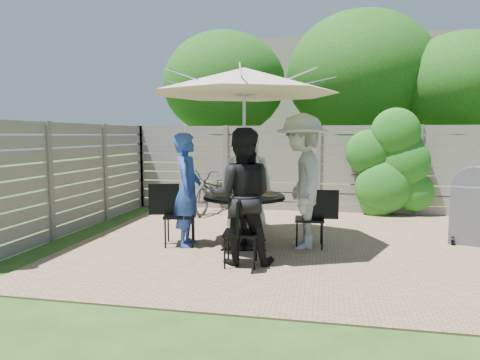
% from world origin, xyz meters
% --- Properties ---
extents(backyard_envelope, '(60.00, 60.00, 5.00)m').
position_xyz_m(backyard_envelope, '(0.09, 10.29, 2.61)').
color(backyard_envelope, '#254916').
rests_on(backyard_envelope, ground).
extents(patio_table, '(1.33, 1.33, 0.77)m').
position_xyz_m(patio_table, '(-1.01, -0.09, 0.54)').
color(patio_table, black).
rests_on(patio_table, ground).
extents(umbrella, '(3.02, 3.02, 2.59)m').
position_xyz_m(umbrella, '(-1.01, -0.09, 2.40)').
color(umbrella, silver).
rests_on(umbrella, ground).
extents(chair_back, '(0.55, 0.75, 0.99)m').
position_xyz_m(chair_back, '(-1.15, 0.87, 0.30)').
color(chair_back, black).
rests_on(chair_back, ground).
extents(person_back, '(0.94, 0.68, 1.78)m').
position_xyz_m(person_back, '(-1.13, 0.74, 0.89)').
color(person_back, silver).
rests_on(person_back, ground).
extents(chair_left, '(0.71, 0.55, 0.93)m').
position_xyz_m(chair_left, '(-1.97, -0.22, 0.28)').
color(chair_left, black).
rests_on(chair_left, ground).
extents(person_left, '(0.48, 0.66, 1.67)m').
position_xyz_m(person_left, '(-1.83, -0.20, 0.84)').
color(person_left, '#2644A8').
rests_on(person_left, ground).
extents(chair_front, '(0.46, 0.65, 0.87)m').
position_xyz_m(chair_front, '(-0.87, -1.04, 0.26)').
color(chair_front, black).
rests_on(chair_front, ground).
extents(person_front, '(0.93, 0.77, 1.73)m').
position_xyz_m(person_front, '(-0.89, -0.91, 0.87)').
color(person_front, black).
rests_on(person_front, ground).
extents(chair_right, '(0.63, 0.43, 0.86)m').
position_xyz_m(chair_right, '(-0.06, 0.05, 0.26)').
color(chair_right, black).
rests_on(chair_right, ground).
extents(person_right, '(0.89, 1.35, 1.95)m').
position_xyz_m(person_right, '(-0.19, 0.03, 0.97)').
color(person_right, '#A8AAA5').
rests_on(person_right, ground).
extents(plate_back, '(0.26, 0.26, 0.06)m').
position_xyz_m(plate_back, '(-1.06, 0.27, 0.79)').
color(plate_back, white).
rests_on(plate_back, patio_table).
extents(plate_left, '(0.26, 0.26, 0.06)m').
position_xyz_m(plate_left, '(-1.37, -0.14, 0.79)').
color(plate_left, white).
rests_on(plate_left, patio_table).
extents(plate_front, '(0.26, 0.26, 0.06)m').
position_xyz_m(plate_front, '(-0.96, -0.44, 0.79)').
color(plate_front, white).
rests_on(plate_front, patio_table).
extents(plate_right, '(0.26, 0.26, 0.06)m').
position_xyz_m(plate_right, '(-0.65, -0.03, 0.79)').
color(plate_right, white).
rests_on(plate_right, patio_table).
extents(glass_back, '(0.07, 0.07, 0.14)m').
position_xyz_m(glass_back, '(-1.15, 0.16, 0.84)').
color(glass_back, silver).
rests_on(glass_back, patio_table).
extents(glass_left, '(0.07, 0.07, 0.14)m').
position_xyz_m(glass_left, '(-1.25, -0.23, 0.84)').
color(glass_left, silver).
rests_on(glass_left, patio_table).
extents(glass_front, '(0.07, 0.07, 0.14)m').
position_xyz_m(glass_front, '(-0.87, -0.33, 0.84)').
color(glass_front, silver).
rests_on(glass_front, patio_table).
extents(glass_right, '(0.07, 0.07, 0.14)m').
position_xyz_m(glass_right, '(-0.77, 0.06, 0.84)').
color(glass_right, silver).
rests_on(glass_right, patio_table).
extents(syrup_jug, '(0.09, 0.09, 0.16)m').
position_xyz_m(syrup_jug, '(-1.08, -0.04, 0.85)').
color(syrup_jug, '#59280C').
rests_on(syrup_jug, patio_table).
extents(coffee_cup, '(0.08, 0.08, 0.12)m').
position_xyz_m(coffee_cup, '(-0.94, 0.15, 0.83)').
color(coffee_cup, '#C6B293').
rests_on(coffee_cup, patio_table).
extents(bicycle, '(0.90, 1.86, 0.94)m').
position_xyz_m(bicycle, '(-2.17, 2.60, 0.47)').
color(bicycle, '#333338').
rests_on(bicycle, ground).
extents(bbq_grill, '(0.68, 0.60, 1.17)m').
position_xyz_m(bbq_grill, '(2.30, 0.71, 0.53)').
color(bbq_grill, '#525257').
rests_on(bbq_grill, ground).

